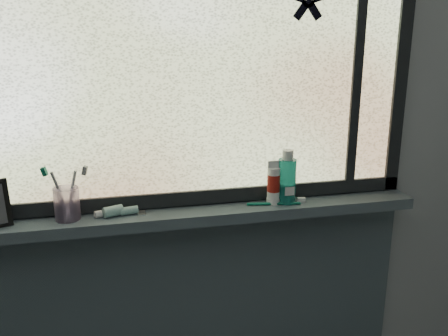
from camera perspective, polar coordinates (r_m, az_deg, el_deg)
name	(u,v)px	position (r m, az deg, el deg)	size (l,w,h in m)	color
wall_back	(191,141)	(1.76, -3.74, 3.11)	(3.00, 0.01, 2.50)	#9EA3A8
windowsill	(196,215)	(1.76, -3.20, -5.37)	(1.62, 0.14, 0.04)	#45535C
sill_apron	(196,331)	(2.06, -3.25, -18.07)	(1.62, 0.02, 0.98)	#45535C
window_pane	(191,60)	(1.69, -3.80, 12.19)	(1.50, 0.01, 1.00)	silver
frame_bottom	(194,197)	(1.79, -3.49, -3.32)	(1.60, 0.03, 0.05)	black
frame_right	(402,57)	(1.97, 19.64, 11.89)	(0.05, 0.03, 1.10)	black
frame_mullion	(358,58)	(1.88, 15.01, 12.10)	(0.04, 0.03, 1.00)	black
starfish_sticker	(308,1)	(1.79, 9.61, 18.32)	(0.15, 0.02, 0.15)	black
toothpaste_tube	(119,211)	(1.73, -11.86, -4.79)	(0.21, 0.04, 0.04)	silver
toothbrush_cup	(67,204)	(1.73, -17.52, -3.91)	(0.08, 0.08, 0.11)	#B293C3
toothbrush_lying	(274,203)	(1.80, 5.72, -3.99)	(0.24, 0.02, 0.02)	#0B654D
mouthwash_bottle	(287,177)	(1.80, 7.22, -0.99)	(0.06, 0.06, 0.16)	teal
cream_tube	(274,181)	(1.79, 5.70, -1.48)	(0.05, 0.05, 0.11)	silver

